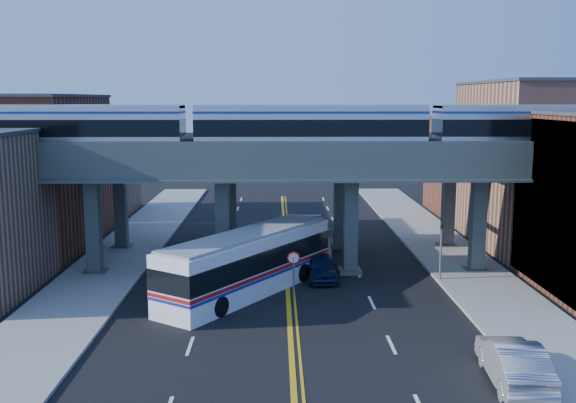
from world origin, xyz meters
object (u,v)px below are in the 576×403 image
traffic_signal (441,244)px  car_lane_b (319,242)px  car_lane_d (313,229)px  car_lane_c (312,247)px  car_parked_curb (514,362)px  stop_sign (294,267)px  car_lane_a (321,267)px  transit_bus (249,263)px  transit_train (310,128)px

traffic_signal → car_lane_b: (-6.79, 7.71, -1.56)m
car_lane_d → traffic_signal: bearing=-61.7°
car_lane_c → car_lane_d: (0.43, 6.63, -0.09)m
car_lane_c → car_parked_curb: size_ratio=1.14×
stop_sign → car_lane_a: stop_sign is taller
transit_bus → car_lane_b: bearing=9.3°
transit_train → car_lane_a: transit_train is taller
transit_train → car_lane_c: (0.36, 3.61, -8.28)m
transit_train → car_lane_d: 13.25m
transit_bus → car_lane_d: 14.95m
stop_sign → car_lane_a: 4.22m
car_lane_c → car_lane_d: bearing=92.1°
stop_sign → car_lane_a: bearing=64.3°
transit_train → transit_bus: (-3.66, -4.01, -7.41)m
traffic_signal → car_lane_c: traffic_signal is taller
stop_sign → transit_bus: transit_bus is taller
stop_sign → car_lane_b: stop_sign is taller
transit_bus → car_lane_a: bearing=-23.1°
car_lane_a → car_lane_c: (-0.28, 4.92, 0.08)m
car_lane_b → car_lane_d: size_ratio=0.88×
transit_bus → car_lane_a: (4.30, 2.70, -0.95)m
car_lane_a → car_lane_b: size_ratio=0.99×
traffic_signal → car_parked_curb: bearing=-92.9°
car_lane_c → stop_sign: bearing=-94.1°
car_lane_d → car_lane_a: bearing=-92.1°
stop_sign → car_parked_curb: stop_sign is taller
transit_train → car_lane_a: 8.48m
stop_sign → car_lane_c: stop_sign is taller
traffic_signal → car_lane_d: bearing=119.7°
transit_train → stop_sign: (-1.14, -5.00, -7.35)m
car_lane_a → car_lane_c: car_lane_c is taller
transit_bus → car_lane_d: bearing=17.4°
car_parked_curb → car_lane_c: bearing=-66.4°
transit_train → car_lane_b: transit_train is taller
car_lane_a → car_lane_b: 7.02m
transit_bus → car_lane_d: transit_bus is taller
stop_sign → car_lane_a: size_ratio=0.59×
car_lane_a → transit_bus: bearing=-150.3°
car_lane_b → car_lane_d: 4.54m
traffic_signal → car_parked_curb: 14.09m
transit_bus → car_lane_a: 5.17m
transit_bus → transit_train: bearing=-7.6°
car_lane_b → car_lane_c: size_ratio=0.75×
transit_train → traffic_signal: 10.52m
transit_bus → car_parked_curb: bearing=-103.5°
car_lane_b → car_parked_curb: car_parked_curb is taller
car_parked_curb → transit_bus: bearing=-43.5°
traffic_signal → car_lane_a: traffic_signal is taller
car_lane_b → car_parked_curb: 22.54m
stop_sign → car_parked_curb: 13.75m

